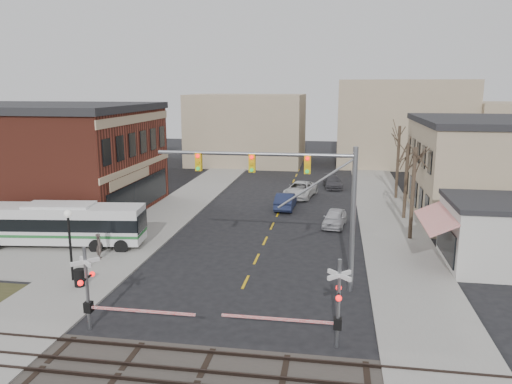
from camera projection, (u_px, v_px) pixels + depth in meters
ground at (239, 296)px, 26.86m from camera, size 160.00×160.00×0.00m
sidewalk_west at (182, 204)px, 47.65m from camera, size 5.00×60.00×0.12m
sidewalk_east at (386, 212)px, 44.68m from camera, size 5.00×60.00×0.12m
ballast_strip at (199, 380)px, 19.13m from camera, size 160.00×5.00×0.06m
rail_tracks at (199, 378)px, 19.11m from camera, size 160.00×3.91×0.14m
tree_east_a at (413, 193)px, 36.09m from camera, size 0.28×0.28×6.75m
tree_east_b at (406, 181)px, 41.88m from camera, size 0.28×0.28×6.30m
tree_east_c at (398, 162)px, 49.48m from camera, size 0.28×0.28×7.20m
transit_bus at (61, 224)px, 34.84m from camera, size 11.71×3.86×2.96m
traffic_signal_mast at (299, 186)px, 26.92m from camera, size 10.93×0.30×8.00m
rr_crossing_west at (96, 290)px, 22.76m from camera, size 5.60×1.36×4.00m
rr_crossing_east at (328, 304)px, 21.30m from camera, size 5.60×1.36×4.00m
street_lamp at (69, 230)px, 28.20m from camera, size 0.44×0.44×4.16m
trash_bin at (80, 278)px, 27.86m from camera, size 0.60×0.60×0.98m
car_a at (335, 218)px, 40.23m from camera, size 2.16×4.24×1.38m
car_b at (286, 201)px, 45.94m from camera, size 1.72×4.67×1.53m
car_c at (300, 190)px, 50.81m from camera, size 3.52×5.95×1.55m
car_d at (332, 182)px, 55.71m from camera, size 2.42×4.79×1.33m
pedestrian_near at (99, 246)px, 32.23m from camera, size 0.62×0.73×1.70m
pedestrian_far at (123, 230)px, 36.13m from camera, size 0.95×0.97×1.58m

